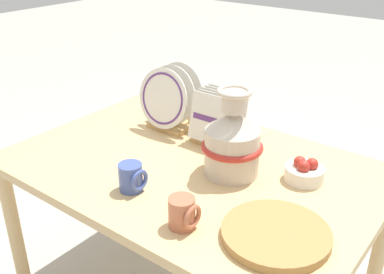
# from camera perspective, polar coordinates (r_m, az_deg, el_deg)

# --- Properties ---
(display_table) EXTENTS (1.33, 0.90, 0.71)m
(display_table) POSITION_cam_1_polar(r_m,az_deg,el_deg) (1.68, -0.00, -5.76)
(display_table) COLOR tan
(display_table) RESTS_ON ground_plane
(ceramic_vase) EXTENTS (0.21, 0.21, 0.31)m
(ceramic_vase) POSITION_cam_1_polar(r_m,az_deg,el_deg) (1.54, 5.15, -0.45)
(ceramic_vase) COLOR beige
(ceramic_vase) RESTS_ON display_table
(dish_rack_round_plates) EXTENTS (0.25, 0.16, 0.27)m
(dish_rack_round_plates) POSITION_cam_1_polar(r_m,az_deg,el_deg) (1.88, -2.91, 4.40)
(dish_rack_round_plates) COLOR tan
(dish_rack_round_plates) RESTS_ON display_table
(dish_rack_square_plates) EXTENTS (0.19, 0.15, 0.21)m
(dish_rack_square_plates) POSITION_cam_1_polar(r_m,az_deg,el_deg) (1.77, 3.32, 1.87)
(dish_rack_square_plates) COLOR tan
(dish_rack_square_plates) RESTS_ON display_table
(wicker_charger_stack) EXTENTS (0.31, 0.31, 0.03)m
(wicker_charger_stack) POSITION_cam_1_polar(r_m,az_deg,el_deg) (1.30, 10.59, -12.01)
(wicker_charger_stack) COLOR #AD7F47
(wicker_charger_stack) RESTS_ON display_table
(mug_cobalt_glaze) EXTENTS (0.09, 0.08, 0.09)m
(mug_cobalt_glaze) POSITION_cam_1_polar(r_m,az_deg,el_deg) (1.48, -7.67, -5.12)
(mug_cobalt_glaze) COLOR #42569E
(mug_cobalt_glaze) RESTS_ON display_table
(mug_terracotta_glaze) EXTENTS (0.09, 0.08, 0.09)m
(mug_terracotta_glaze) POSITION_cam_1_polar(r_m,az_deg,el_deg) (1.30, -1.16, -9.62)
(mug_terracotta_glaze) COLOR #B76647
(mug_terracotta_glaze) RESTS_ON display_table
(fruit_bowl) EXTENTS (0.13, 0.13, 0.09)m
(fruit_bowl) POSITION_cam_1_polar(r_m,az_deg,el_deg) (1.58, 14.08, -4.31)
(fruit_bowl) COLOR silver
(fruit_bowl) RESTS_ON display_table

